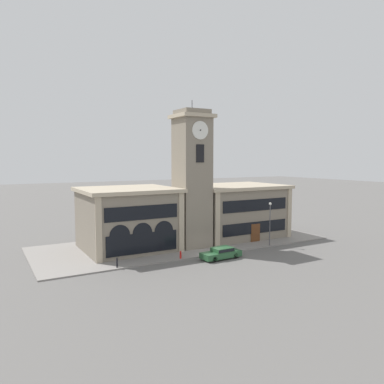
% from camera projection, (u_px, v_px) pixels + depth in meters
% --- Properties ---
extents(ground_plane, '(300.00, 300.00, 0.00)m').
position_uv_depth(ground_plane, '(213.00, 256.00, 44.24)').
color(ground_plane, '#605E5B').
extents(sidewalk_kerb, '(38.80, 14.95, 0.15)m').
position_uv_depth(sidewalk_kerb, '(183.00, 243.00, 50.70)').
color(sidewalk_kerb, gray).
rests_on(sidewalk_kerb, ground_plane).
extents(clock_tower, '(4.62, 4.62, 18.78)m').
position_uv_depth(clock_tower, '(192.00, 179.00, 47.83)').
color(clock_tower, gray).
rests_on(clock_tower, ground_plane).
extents(town_hall_left_wing, '(11.52, 10.56, 7.80)m').
position_uv_depth(town_hall_left_wing, '(128.00, 219.00, 47.02)').
color(town_hall_left_wing, gray).
rests_on(town_hall_left_wing, ground_plane).
extents(town_hall_right_wing, '(13.84, 10.56, 7.62)m').
position_uv_depth(town_hall_right_wing, '(234.00, 210.00, 55.17)').
color(town_hall_right_wing, gray).
rests_on(town_hall_right_wing, ground_plane).
extents(parked_car_near, '(4.89, 2.07, 1.30)m').
position_uv_depth(parked_car_near, '(221.00, 253.00, 42.87)').
color(parked_car_near, '#285633').
rests_on(parked_car_near, ground_plane).
extents(street_lamp, '(0.36, 0.36, 5.64)m').
position_uv_depth(street_lamp, '(270.00, 217.00, 48.59)').
color(street_lamp, '#4C4C51').
rests_on(street_lamp, sidewalk_kerb).
extents(bollard, '(0.18, 0.18, 1.06)m').
position_uv_depth(bollard, '(117.00, 263.00, 38.87)').
color(bollard, black).
rests_on(bollard, sidewalk_kerb).
extents(fire_hydrant, '(0.22, 0.22, 0.87)m').
position_uv_depth(fire_hydrant, '(181.00, 255.00, 42.38)').
color(fire_hydrant, red).
rests_on(fire_hydrant, sidewalk_kerb).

